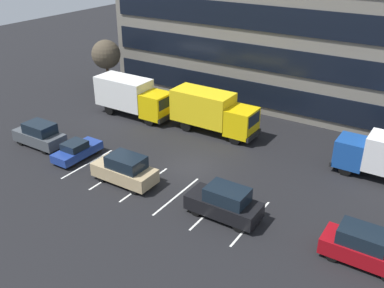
{
  "coord_description": "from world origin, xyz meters",
  "views": [
    {
      "loc": [
        15.86,
        -24.44,
        16.35
      ],
      "look_at": [
        -0.53,
        0.96,
        1.4
      ],
      "focal_mm": 40.68,
      "sensor_mm": 36.0,
      "label": 1
    }
  ],
  "objects": [
    {
      "name": "box_truck_yellow",
      "position": [
        -10.34,
        5.54,
        2.05
      ],
      "size": [
        7.84,
        2.6,
        3.63
      ],
      "color": "yellow",
      "rests_on": "ground_plane"
    },
    {
      "name": "office_building",
      "position": [
        0.0,
        17.95,
        9.0
      ],
      "size": [
        36.16,
        10.84,
        18.0
      ],
      "color": "slate",
      "rests_on": "ground_plane"
    },
    {
      "name": "suv_charcoal",
      "position": [
        -12.58,
        -3.8,
        1.0
      ],
      "size": [
        4.57,
        1.94,
        2.07
      ],
      "color": "#474C51",
      "rests_on": "ground_plane"
    },
    {
      "name": "box_truck_yellow_all",
      "position": [
        -1.87,
        6.36,
        2.06
      ],
      "size": [
        7.88,
        2.61,
        3.65
      ],
      "color": "yellow",
      "rests_on": "ground_plane"
    },
    {
      "name": "suv_maroon",
      "position": [
        13.62,
        -3.85,
        0.99
      ],
      "size": [
        4.55,
        1.93,
        2.06
      ],
      "color": "maroon",
      "rests_on": "ground_plane"
    },
    {
      "name": "lot_markings",
      "position": [
        -0.0,
        -3.96,
        0.0
      ],
      "size": [
        14.14,
        5.4,
        0.01
      ],
      "color": "silver",
      "rests_on": "ground_plane"
    },
    {
      "name": "suv_tan",
      "position": [
        -2.7,
        -4.46,
        1.04
      ],
      "size": [
        4.74,
        2.01,
        2.15
      ],
      "color": "tan",
      "rests_on": "ground_plane"
    },
    {
      "name": "sedan_navy",
      "position": [
        -8.35,
        -3.73,
        0.69
      ],
      "size": [
        1.71,
        4.08,
        1.46
      ],
      "color": "navy",
      "rests_on": "ground_plane"
    },
    {
      "name": "bare_tree",
      "position": [
        -17.0,
        9.38,
        4.25
      ],
      "size": [
        3.11,
        3.11,
        5.83
      ],
      "color": "#473323",
      "rests_on": "ground_plane"
    },
    {
      "name": "ground_plane",
      "position": [
        0.0,
        0.0,
        0.0
      ],
      "size": [
        120.0,
        120.0,
        0.0
      ],
      "primitive_type": "plane",
      "color": "black"
    },
    {
      "name": "suv_black",
      "position": [
        5.27,
        -4.28,
        1.03
      ],
      "size": [
        4.73,
        2.0,
        2.14
      ],
      "color": "black",
      "rests_on": "ground_plane"
    }
  ]
}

